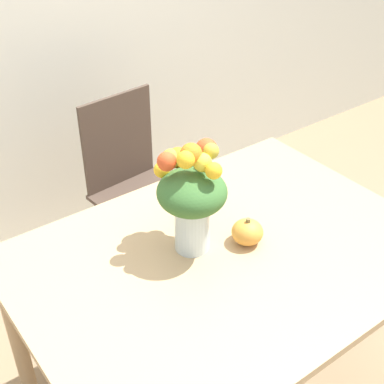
% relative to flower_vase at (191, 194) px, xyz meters
% --- Properties ---
extents(dining_table, '(1.40, 1.02, 0.77)m').
position_rel_flower_vase_xyz_m(dining_table, '(0.07, -0.10, -0.30)').
color(dining_table, tan).
rests_on(dining_table, ground_plane).
extents(flower_vase, '(0.25, 0.27, 0.40)m').
position_rel_flower_vase_xyz_m(flower_vase, '(0.00, 0.00, 0.00)').
color(flower_vase, silver).
rests_on(flower_vase, dining_table).
extents(pumpkin, '(0.11, 0.11, 0.10)m').
position_rel_flower_vase_xyz_m(pumpkin, '(0.16, -0.11, -0.17)').
color(pumpkin, gold).
rests_on(pumpkin, dining_table).
extents(dining_chair_near_window, '(0.46, 0.46, 0.94)m').
position_rel_flower_vase_xyz_m(dining_chair_near_window, '(0.24, 0.79, -0.49)').
color(dining_chair_near_window, '#47382D').
rests_on(dining_chair_near_window, ground_plane).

